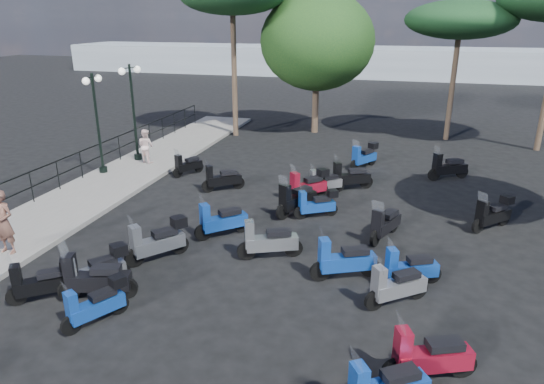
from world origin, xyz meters
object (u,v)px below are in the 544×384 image
(lamp_post_2, at_px, (133,106))
(scooter_26, at_px, (429,357))
(scooter_11, at_px, (308,186))
(scooter_23, at_px, (364,156))
(scooter_5, at_px, (187,165))
(scooter_10, at_px, (296,200))
(scooter_4, at_px, (222,179))
(pine_0, at_px, (461,20))
(scooter_15, at_px, (317,204))
(scooter_1, at_px, (95,279))
(scooter_16, at_px, (350,177))
(woman, at_px, (3,222))
(scooter_29, at_px, (448,168))
(scooter_9, at_px, (221,221))
(scooter_7, at_px, (96,304))
(scooter_27, at_px, (409,269))
(scooter_3, at_px, (158,241))
(scooter_17, at_px, (324,183))
(pedestrian_far, at_px, (146,146))
(scooter_14, at_px, (268,241))
(lamp_post_1, at_px, (97,117))
(scooter_28, at_px, (493,214))
(scooter_22, at_px, (385,224))
(scooter_8, at_px, (95,271))
(broadleaf_tree, at_px, (317,41))
(scooter_21, at_px, (344,261))
(scooter_20, at_px, (396,286))
(scooter_2, at_px, (43,282))

(lamp_post_2, relative_size, scooter_26, 2.47)
(scooter_11, height_order, scooter_23, scooter_11)
(scooter_5, relative_size, scooter_10, 0.82)
(scooter_4, xyz_separation_m, scooter_10, (3.20, -1.52, 0.06))
(pine_0, bearing_deg, scooter_15, -110.85)
(scooter_1, distance_m, scooter_16, 10.35)
(woman, bearing_deg, scooter_29, 42.82)
(scooter_1, bearing_deg, scooter_9, -39.65)
(scooter_7, relative_size, scooter_27, 0.91)
(pine_0, bearing_deg, scooter_9, -116.22)
(scooter_7, bearing_deg, woman, 4.02)
(scooter_3, height_order, scooter_7, scooter_3)
(scooter_1, height_order, scooter_17, scooter_1)
(pedestrian_far, bearing_deg, scooter_14, 153.59)
(lamp_post_1, xyz_separation_m, scooter_17, (9.18, 0.29, -2.02))
(lamp_post_1, bearing_deg, scooter_16, 0.61)
(lamp_post_1, bearing_deg, scooter_14, -36.12)
(pedestrian_far, relative_size, scooter_17, 1.13)
(scooter_27, xyz_separation_m, scooter_28, (2.46, 4.15, 0.05))
(scooter_14, xyz_separation_m, scooter_22, (2.97, 2.08, -0.02))
(lamp_post_2, height_order, scooter_17, lamp_post_2)
(scooter_8, relative_size, scooter_16, 0.90)
(scooter_1, distance_m, scooter_9, 4.29)
(scooter_16, bearing_deg, scooter_10, 127.17)
(scooter_16, relative_size, broadleaf_tree, 0.22)
(scooter_21, bearing_deg, scooter_17, -11.09)
(scooter_23, bearing_deg, woman, 85.13)
(scooter_3, xyz_separation_m, pine_0, (8.32, 16.48, 5.50))
(scooter_26, distance_m, scooter_27, 3.35)
(scooter_3, xyz_separation_m, scooter_11, (2.99, 5.59, -0.02))
(scooter_15, relative_size, scooter_22, 0.83)
(scooter_15, bearing_deg, scooter_28, -115.07)
(pedestrian_far, relative_size, scooter_14, 0.87)
(scooter_8, xyz_separation_m, scooter_11, (3.66, 7.42, 0.01))
(scooter_14, xyz_separation_m, scooter_17, (0.59, 5.48, -0.08))
(scooter_5, xyz_separation_m, scooter_10, (5.28, -2.95, 0.10))
(lamp_post_2, distance_m, scooter_9, 9.25)
(scooter_20, height_order, scooter_28, scooter_20)
(scooter_5, height_order, scooter_15, scooter_15)
(scooter_16, relative_size, scooter_20, 1.17)
(scooter_15, bearing_deg, lamp_post_2, 34.34)
(woman, height_order, scooter_20, woman)
(lamp_post_2, distance_m, scooter_27, 14.31)
(scooter_1, height_order, scooter_11, scooter_1)
(lamp_post_1, xyz_separation_m, scooter_16, (10.03, 0.98, -1.95))
(lamp_post_2, bearing_deg, scooter_28, -2.89)
(scooter_11, bearing_deg, scooter_4, 43.86)
(scooter_2, distance_m, scooter_16, 11.22)
(scooter_1, relative_size, scooter_17, 1.36)
(scooter_1, bearing_deg, scooter_7, -162.95)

